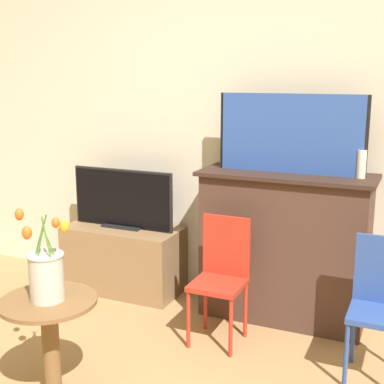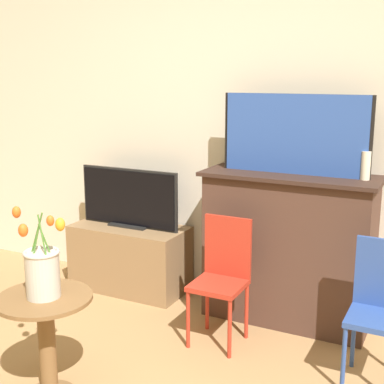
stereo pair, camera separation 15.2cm
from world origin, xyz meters
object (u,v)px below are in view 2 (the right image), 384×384
Objects in this scene: vase_tulips at (42,269)px; tv_monitor at (129,199)px; painting at (295,134)px; chair_red at (222,272)px; chair_blue at (380,304)px.

tv_monitor is at bearing 106.79° from vase_tulips.
tv_monitor is at bearing -178.59° from painting.
vase_tulips reaches higher than chair_red.
painting is 1.16× the size of tv_monitor.
vase_tulips reaches higher than tv_monitor.
painting reaches higher than tv_monitor.
vase_tulips is (-0.53, -0.96, 0.25)m from chair_red.
painting reaches higher than chair_red.
tv_monitor is 1.45m from vase_tulips.
vase_tulips is at bearing -118.59° from chair_red.
painting reaches higher than vase_tulips.
vase_tulips is (-1.44, -0.92, 0.25)m from chair_blue.
tv_monitor is 1.94m from chair_blue.
chair_red is 1.13m from vase_tulips.
tv_monitor is 1.06× the size of chair_red.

